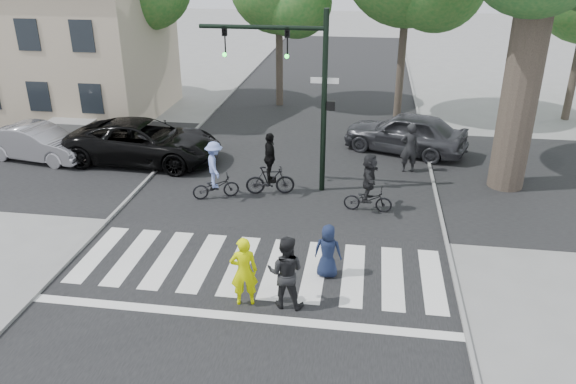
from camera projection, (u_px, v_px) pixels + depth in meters
name	position (u px, v px, depth m)	size (l,w,h in m)	color
ground	(250.00, 288.00, 13.91)	(120.00, 120.00, 0.00)	gray
road_stem	(282.00, 202.00, 18.41)	(10.00, 70.00, 0.01)	black
road_cross	(294.00, 169.00, 21.12)	(70.00, 10.00, 0.01)	black
curb_left	(136.00, 192.00, 19.08)	(0.10, 70.00, 0.10)	gray
curb_right	(440.00, 211.00, 17.72)	(0.10, 70.00, 0.10)	gray
crosswalk	(256.00, 273.00, 14.50)	(10.00, 3.85, 0.01)	silver
traffic_signal	(298.00, 77.00, 17.85)	(4.45, 0.29, 6.00)	black
house	(72.00, 34.00, 26.50)	(8.40, 8.10, 8.82)	beige
pedestrian_woman	(244.00, 271.00, 12.95)	(0.64, 0.42, 1.76)	#E5F600
pedestrian_child	(328.00, 251.00, 14.12)	(0.70, 0.46, 1.43)	#151E39
pedestrian_adult	(286.00, 272.00, 12.88)	(0.88, 0.69, 1.81)	black
cyclist_left	(215.00, 174.00, 18.42)	(1.63, 1.15, 1.96)	black
cyclist_mid	(270.00, 169.00, 18.70)	(1.70, 1.06, 2.15)	black
cyclist_right	(369.00, 186.00, 17.49)	(1.55, 1.44, 1.93)	black
car_suv	(144.00, 142.00, 21.49)	(2.69, 5.84, 1.62)	black
car_silver	(38.00, 143.00, 21.76)	(1.47, 4.22, 1.39)	#9C9BA0
car_grey	(405.00, 132.00, 22.48)	(1.95, 4.85, 1.65)	#323337
bystander_dark	(409.00, 148.00, 20.51)	(0.68, 0.44, 1.86)	black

